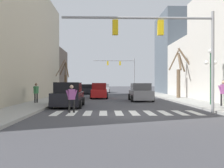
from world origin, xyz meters
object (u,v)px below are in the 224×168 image
pedestrian_near_right_corner (36,91)px  street_tree_left_far (180,74)px  car_parked_right_mid (141,93)px  pedestrian_crossing_street (72,96)px  car_parked_right_far (68,96)px  car_parked_left_far (99,91)px  pedestrian_waiting_at_curb (224,91)px  street_lamp_right_corner (211,65)px  car_at_intersection (104,88)px  traffic_signal_near (166,37)px  traffic_signal_far (122,67)px  street_tree_right_far (65,79)px  car_parked_left_near (137,89)px  car_driving_away_lane (88,89)px

pedestrian_near_right_corner → street_tree_left_far: 15.37m
car_parked_right_mid → pedestrian_crossing_street: (-5.49, -10.07, 0.16)m
car_parked_right_far → pedestrian_near_right_corner: 3.67m
car_parked_left_far → pedestrian_waiting_at_curb: 14.96m
street_lamp_right_corner → car_at_intersection: 29.86m
street_tree_left_far → street_lamp_right_corner: bearing=-91.5°
traffic_signal_near → car_parked_left_far: traffic_signal_near is taller
traffic_signal_far → car_parked_right_mid: bearing=-90.3°
traffic_signal_near → street_tree_right_far: bearing=113.6°
car_parked_left_far → pedestrian_waiting_at_curb: size_ratio=2.62×
car_parked_right_mid → street_tree_right_far: 12.62m
pedestrian_near_right_corner → car_parked_right_far: bearing=-102.6°
car_parked_left_far → car_parked_right_far: car_parked_right_far is taller
car_parked_right_mid → car_at_intersection: bearing=9.0°
street_tree_right_far → car_parked_left_near: bearing=34.1°
car_parked_right_far → car_at_intersection: bearing=-5.3°
car_at_intersection → car_parked_right_mid: car_parked_right_mid is taller
car_parked_right_far → pedestrian_crossing_street: (0.72, -3.78, 0.13)m
street_lamp_right_corner → car_driving_away_lane: size_ratio=0.87×
traffic_signal_far → street_lamp_right_corner: (4.25, -34.37, -1.87)m
traffic_signal_far → car_at_intersection: bearing=-123.0°
traffic_signal_near → car_parked_left_far: (-4.08, 15.27, -3.52)m
car_driving_away_lane → street_tree_left_far: 17.44m
car_driving_away_lane → pedestrian_crossing_street: size_ratio=2.92×
car_parked_right_mid → street_tree_left_far: size_ratio=0.83×
car_driving_away_lane → street_lamp_right_corner: bearing=-154.7°
car_parked_left_far → pedestrian_near_right_corner: car_parked_left_far is taller
car_at_intersection → pedestrian_waiting_at_curb: (8.30, -30.00, 0.46)m
car_parked_right_far → street_tree_left_far: street_tree_left_far is taller
street_lamp_right_corner → car_parked_left_near: street_lamp_right_corner is taller
car_parked_left_far → street_tree_left_far: bearing=78.0°
traffic_signal_near → street_lamp_right_corner: size_ratio=2.08×
traffic_signal_near → street_lamp_right_corner: traffic_signal_near is taller
pedestrian_waiting_at_curb → pedestrian_near_right_corner: (-13.88, 3.49, -0.11)m
car_parked_right_far → street_tree_right_far: (-2.51, 15.28, 1.50)m
traffic_signal_near → pedestrian_near_right_corner: bearing=143.4°
traffic_signal_near → pedestrian_crossing_street: bearing=172.3°
traffic_signal_far → car_at_intersection: traffic_signal_far is taller
car_parked_right_mid → street_tree_right_far: size_ratio=0.95×
traffic_signal_near → car_parked_right_far: 8.38m
street_tree_left_far → street_tree_right_far: bearing=154.4°
car_parked_left_far → car_parked_left_near: 12.94m
traffic_signal_far → car_parked_left_near: bearing=-82.8°
traffic_signal_far → pedestrian_waiting_at_curb: size_ratio=4.78×
car_parked_left_far → pedestrian_near_right_corner: size_ratio=2.94×
car_driving_away_lane → car_at_intersection: car_at_intersection is taller
car_parked_right_mid → street_tree_right_far: (-8.72, 8.99, 1.53)m
street_lamp_right_corner → car_parked_right_mid: 7.97m
pedestrian_near_right_corner → car_at_intersection: bearing=12.8°
street_lamp_right_corner → pedestrian_crossing_street: size_ratio=2.55×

